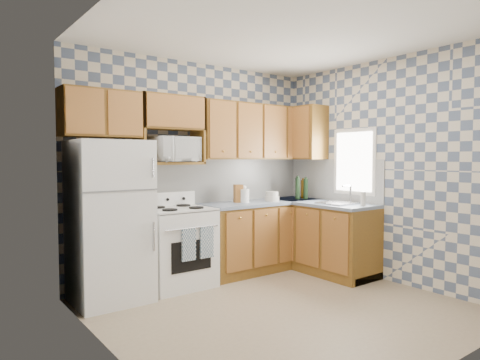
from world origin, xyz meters
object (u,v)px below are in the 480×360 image
refrigerator (110,221)px  stove_body (177,248)px  microwave (174,149)px  electric_kettle (244,196)px

refrigerator → stove_body: 0.89m
microwave → stove_body: bearing=-116.0°
electric_kettle → refrigerator: bearing=-178.3°
refrigerator → electric_kettle: (1.81, 0.05, 0.17)m
stove_body → microwave: microwave is taller
refrigerator → microwave: bearing=11.3°
electric_kettle → stove_body: bearing=-178.3°
refrigerator → microwave: 1.15m
stove_body → microwave: bearing=72.5°
refrigerator → stove_body: refrigerator is taller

